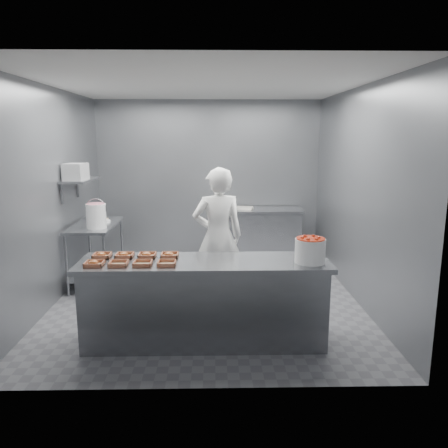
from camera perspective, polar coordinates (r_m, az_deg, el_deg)
The scene contains 24 objects.
floor at distance 6.11m, azimuth -2.23°, elevation -9.36°, with size 4.50×4.50×0.00m, color #4C4C51.
ceiling at distance 5.75m, azimuth -2.45°, elevation 17.73°, with size 4.50×4.50×0.00m, color white.
wall_back at distance 8.00m, azimuth -2.03°, elevation 5.92°, with size 4.00×0.04×2.80m, color slate.
wall_left at distance 6.14m, azimuth -21.39°, elevation 3.45°, with size 0.04×4.50×2.80m, color slate.
wall_right at distance 6.06m, azimuth 16.96°, elevation 3.65°, with size 0.04×4.50×2.80m, color slate.
service_counter at distance 4.69m, azimuth -2.55°, elevation -10.05°, with size 2.60×0.70×0.90m.
prep_table at distance 6.74m, azimuth -16.36°, elevation -2.56°, with size 0.60×1.20×0.90m.
back_counter at distance 7.84m, azimuth 4.57°, elevation -1.24°, with size 1.50×0.60×0.90m.
wall_shelf at distance 6.63m, azimuth -18.25°, elevation 5.51°, with size 0.35×0.90×0.03m, color slate.
tray_0 at distance 4.55m, azimuth -16.61°, elevation -4.94°, with size 0.19×0.18×0.06m.
tray_1 at distance 4.50m, azimuth -13.61°, elevation -5.02°, with size 0.19×0.18×0.04m.
tray_2 at distance 4.45m, azimuth -10.58°, elevation -5.06°, with size 0.19×0.18×0.04m.
tray_3 at distance 4.42m, azimuth -7.49°, elevation -5.09°, with size 0.19×0.18×0.04m.
tray_4 at distance 4.83m, azimuth -15.68°, elevation -3.94°, with size 0.19×0.18×0.06m.
tray_5 at distance 4.78m, azimuth -12.89°, elevation -3.98°, with size 0.19×0.18×0.06m.
tray_6 at distance 4.74m, azimuth -10.04°, elevation -4.00°, with size 0.19×0.18×0.06m.
tray_7 at distance 4.70m, azimuth -7.14°, elevation -4.01°, with size 0.19×0.18×0.06m.
worker at distance 5.63m, azimuth -0.80°, elevation -1.67°, with size 0.65×0.43×1.79m, color white.
strawberry_tub at distance 4.52m, azimuth 11.19°, elevation -3.28°, with size 0.31×0.31×0.26m.
glaze_bucket at distance 6.34m, azimuth -16.36°, elevation 1.11°, with size 0.29×0.27×0.42m.
bucket_lid at distance 6.78m, azimuth -15.96°, elevation 0.31°, with size 0.32×0.32×0.02m, color white.
rag at distance 6.98m, azimuth -15.51°, elevation 0.62°, with size 0.13×0.11×0.02m, color #CCB28C.
appliance at distance 6.44m, azimuth -18.81°, elevation 6.48°, with size 0.27×0.31×0.23m, color gray.
paper_stack at distance 7.73m, azimuth 2.65°, elevation 2.12°, with size 0.30×0.22×0.04m, color silver.
Camera 1 is at (0.11, -5.71, 2.17)m, focal length 35.00 mm.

